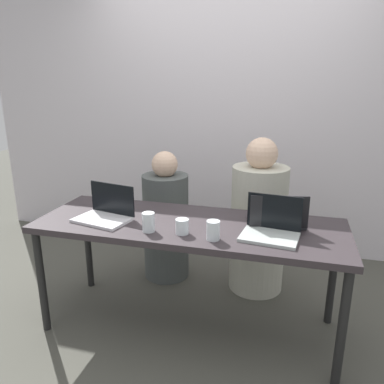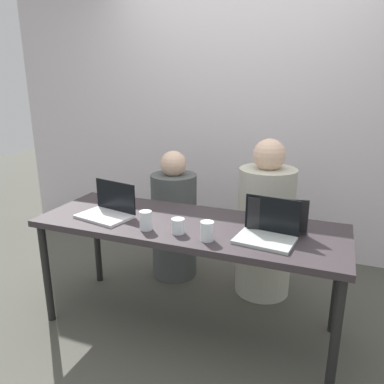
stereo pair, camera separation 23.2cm
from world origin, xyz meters
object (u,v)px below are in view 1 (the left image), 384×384
object	(u,v)px
water_glass_right	(213,232)
laptop_front_right	(271,228)
person_on_left	(166,222)
person_on_right	(258,224)
water_glass_center	(182,227)
laptop_back_right	(277,218)
laptop_front_left	(106,212)
water_glass_left	(149,223)

from	to	relation	value
water_glass_right	laptop_front_right	bearing A→B (deg)	23.90
person_on_left	laptop_front_right	distance (m)	1.16
person_on_right	person_on_left	bearing A→B (deg)	-10.16
laptop_front_right	water_glass_right	size ratio (longest dim) A/B	3.11
person_on_left	water_glass_center	bearing A→B (deg)	99.15
person_on_right	laptop_back_right	distance (m)	0.60
laptop_front_right	person_on_right	bearing A→B (deg)	107.47
laptop_front_left	water_glass_left	xyz separation A→B (m)	(0.34, -0.11, 0.00)
laptop_back_right	person_on_right	bearing A→B (deg)	-84.74
person_on_left	water_glass_right	xyz separation A→B (m)	(0.57, -0.83, 0.32)
water_glass_center	laptop_front_left	bearing A→B (deg)	170.09
laptop_front_right	water_glass_right	bearing A→B (deg)	-149.21
person_on_left	water_glass_left	distance (m)	0.89
person_on_left	laptop_front_left	xyz separation A→B (m)	(-0.15, -0.70, 0.32)
laptop_front_left	laptop_front_right	xyz separation A→B (m)	(1.03, 0.01, 0.00)
person_on_right	water_glass_center	world-z (taller)	person_on_right
person_on_right	water_glass_left	xyz separation A→B (m)	(-0.56, -0.81, 0.26)
water_glass_center	water_glass_right	bearing A→B (deg)	-10.62
person_on_left	water_glass_left	size ratio (longest dim) A/B	9.30
person_on_right	water_glass_left	bearing A→B (deg)	45.05
water_glass_left	person_on_left	bearing A→B (deg)	102.58
person_on_left	person_on_right	distance (m)	0.75
laptop_front_left	water_glass_left	world-z (taller)	laptop_front_left
laptop_front_right	water_glass_center	world-z (taller)	laptop_front_right
laptop_front_left	person_on_left	bearing A→B (deg)	89.69
laptop_back_right	laptop_front_right	world-z (taller)	laptop_front_right
water_glass_right	person_on_right	bearing A→B (deg)	77.98
laptop_back_right	water_glass_center	size ratio (longest dim) A/B	4.27
laptop_front_left	water_glass_right	world-z (taller)	laptop_front_left
laptop_front_left	water_glass_right	xyz separation A→B (m)	(0.72, -0.13, -0.00)
person_on_right	laptop_front_right	bearing A→B (deg)	90.41
person_on_left	laptop_back_right	bearing A→B (deg)	133.31
person_on_left	water_glass_right	distance (m)	1.05
laptop_front_left	water_glass_center	world-z (taller)	laptop_front_left
water_glass_left	person_on_right	bearing A→B (deg)	55.21
laptop_back_right	laptop_front_right	distance (m)	0.17
person_on_right	laptop_front_right	distance (m)	0.75
water_glass_center	water_glass_left	world-z (taller)	water_glass_left
person_on_left	water_glass_center	world-z (taller)	person_on_left
water_glass_center	laptop_front_right	bearing A→B (deg)	11.40
water_glass_right	person_on_left	bearing A→B (deg)	124.50
laptop_front_right	water_glass_center	xyz separation A→B (m)	(-0.49, -0.10, -0.01)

